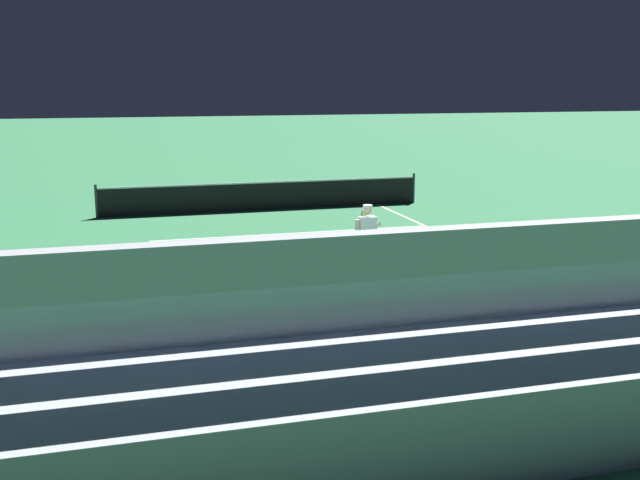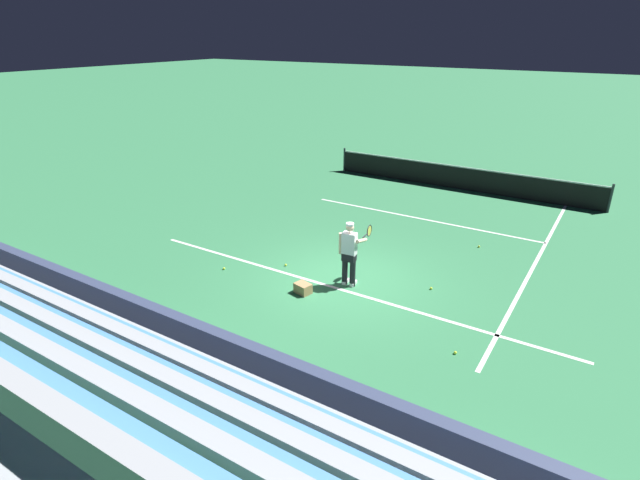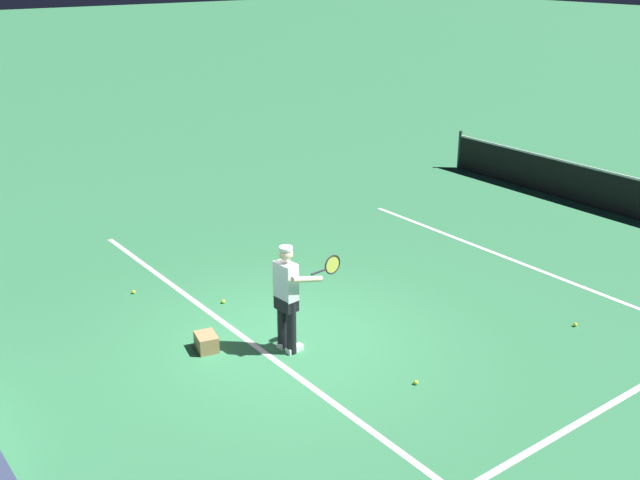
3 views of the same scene
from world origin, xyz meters
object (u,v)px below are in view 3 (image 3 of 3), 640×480
tennis_ball_far_right (416,382)px  tennis_ball_midcourt (134,292)px  tennis_ball_stray_back (223,301)px  tennis_ball_by_box (575,325)px  ball_box_cardboard (206,342)px  tennis_player (288,297)px  tennis_net (637,198)px

tennis_ball_far_right → tennis_ball_midcourt: (-5.27, -1.95, 0.00)m
tennis_ball_far_right → tennis_ball_stray_back: same height
tennis_ball_by_box → ball_box_cardboard: bearing=-119.6°
tennis_player → tennis_ball_midcourt: size_ratio=25.98×
ball_box_cardboard → tennis_ball_midcourt: bearing=-178.6°
ball_box_cardboard → tennis_ball_far_right: (2.68, 1.89, -0.10)m
tennis_ball_midcourt → ball_box_cardboard: bearing=1.4°
tennis_player → tennis_ball_stray_back: (-2.04, 0.02, -0.86)m
tennis_net → tennis_ball_stray_back: bearing=-100.4°
tennis_ball_by_box → tennis_ball_far_right: bearing=-94.9°
tennis_player → tennis_ball_by_box: tennis_player is taller
tennis_ball_far_right → tennis_ball_by_box: same height
tennis_ball_by_box → tennis_net: bearing=113.3°
tennis_ball_midcourt → tennis_ball_by_box: 7.67m
tennis_player → ball_box_cardboard: (-0.77, -1.01, -0.76)m
tennis_ball_by_box → tennis_ball_stray_back: bearing=-135.3°
tennis_ball_stray_back → ball_box_cardboard: bearing=-38.9°
ball_box_cardboard → tennis_ball_far_right: ball_box_cardboard is taller
ball_box_cardboard → tennis_net: bearing=87.2°
tennis_player → tennis_ball_by_box: size_ratio=25.98×
tennis_player → tennis_ball_midcourt: bearing=-162.2°
tennis_ball_far_right → tennis_ball_midcourt: same height
ball_box_cardboard → tennis_ball_far_right: size_ratio=6.06×
tennis_ball_far_right → tennis_ball_by_box: (0.29, 3.33, 0.00)m
tennis_ball_midcourt → tennis_net: size_ratio=0.01×
tennis_ball_far_right → tennis_ball_stray_back: size_ratio=1.00×
tennis_net → tennis_player: bearing=-88.6°
tennis_player → tennis_ball_midcourt: tennis_player is taller
tennis_ball_far_right → tennis_player: bearing=-155.4°
tennis_ball_far_right → tennis_net: tennis_net is taller
ball_box_cardboard → tennis_ball_stray_back: ball_box_cardboard is taller
ball_box_cardboard → tennis_ball_by_box: size_ratio=6.06×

